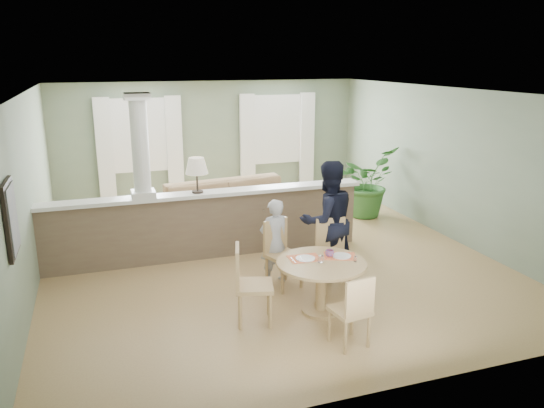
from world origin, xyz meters
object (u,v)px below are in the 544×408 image
object	(u,v)px
chair_far_boy	(281,250)
man_person	(328,221)
dining_table	(321,272)
chair_side	(248,281)
child_person	(274,241)
chair_near	(353,308)
chair_far_man	(333,250)
houseplant	(365,182)
sofa	(232,206)

from	to	relation	value
chair_far_boy	man_person	xyz separation A→B (m)	(0.74, 0.04, 0.36)
dining_table	chair_side	xyz separation A→B (m)	(-0.97, 0.02, -0.00)
chair_far_boy	chair_side	bearing A→B (deg)	-148.93
chair_side	child_person	bearing A→B (deg)	-18.17
child_person	man_person	size ratio (longest dim) A/B	0.71
chair_side	chair_near	bearing A→B (deg)	-119.54
chair_near	child_person	xyz separation A→B (m)	(-0.25, 2.02, 0.15)
chair_far_man	chair_near	size ratio (longest dim) A/B	1.15
chair_side	man_person	world-z (taller)	man_person
dining_table	chair_far_boy	bearing A→B (deg)	102.61
houseplant	chair_side	world-z (taller)	houseplant
chair_near	man_person	distance (m)	2.04
dining_table	chair_near	size ratio (longest dim) A/B	1.31
chair_near	chair_side	world-z (taller)	chair_side
sofa	dining_table	distance (m)	3.76
dining_table	chair_far_boy	size ratio (longest dim) A/B	1.19
chair_side	chair_far_man	bearing A→B (deg)	-50.75
dining_table	chair_far_boy	xyz separation A→B (m)	(-0.21, 0.96, -0.02)
houseplant	chair_far_boy	xyz separation A→B (m)	(-2.85, -2.78, -0.18)
chair_near	man_person	size ratio (longest dim) A/B	0.49
houseplant	child_person	distance (m)	3.93
houseplant	chair_far_man	distance (m)	3.77
dining_table	chair_side	bearing A→B (deg)	178.68
sofa	chair_far_boy	bearing A→B (deg)	-98.00
chair_far_man	child_person	distance (m)	0.85
chair_far_man	chair_near	distance (m)	1.66
houseplant	chair_far_man	world-z (taller)	houseplant
sofa	chair_far_boy	xyz separation A→B (m)	(-0.01, -2.79, 0.09)
dining_table	houseplant	bearing A→B (deg)	54.80
houseplant	man_person	distance (m)	3.46
sofa	chair_far_man	bearing A→B (deg)	-85.58
houseplant	sofa	bearing A→B (deg)	179.77
child_person	chair_far_man	bearing A→B (deg)	140.39
dining_table	chair_far_boy	world-z (taller)	chair_far_boy
dining_table	chair_side	distance (m)	0.97
sofa	houseplant	world-z (taller)	houseplant
houseplant	child_person	bearing A→B (deg)	-137.62
chair_near	chair_far_boy	bearing A→B (deg)	-92.58
houseplant	chair_near	size ratio (longest dim) A/B	1.63
chair_far_boy	child_person	bearing A→B (deg)	92.20
dining_table	man_person	world-z (taller)	man_person
sofa	child_person	xyz separation A→B (m)	(-0.06, -2.66, 0.18)
chair_far_boy	man_person	size ratio (longest dim) A/B	0.54
chair_far_boy	chair_far_man	size ratio (longest dim) A/B	0.97
chair_far_boy	chair_far_man	distance (m)	0.74
chair_far_boy	chair_far_man	world-z (taller)	chair_far_man
sofa	chair_far_man	size ratio (longest dim) A/B	3.07
dining_table	child_person	bearing A→B (deg)	103.80
houseplant	chair_far_man	size ratio (longest dim) A/B	1.42
chair_far_man	man_person	xyz separation A→B (m)	(0.07, 0.34, 0.34)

